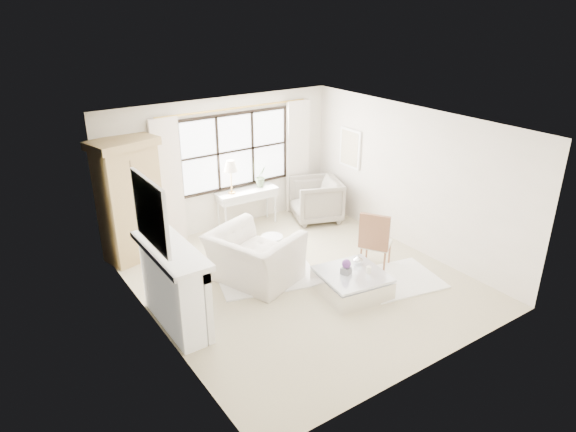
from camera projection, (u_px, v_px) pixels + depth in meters
The scene contains 32 objects.
floor at pixel (301, 280), 8.77m from camera, with size 5.50×5.50×0.00m, color #C6B893.
ceiling at pixel (303, 124), 7.71m from camera, with size 5.50×5.50×0.00m, color white.
wall_back at pixel (222, 165), 10.33m from camera, with size 5.00×5.00×0.00m, color silver.
wall_front at pixel (435, 278), 6.15m from camera, with size 5.00×5.00×0.00m, color white.
wall_left at pixel (152, 246), 6.95m from camera, with size 5.50×5.50×0.00m, color beige.
wall_right at pixel (411, 179), 9.54m from camera, with size 5.50×5.50×0.00m, color silver.
window_pane at pixel (235, 151), 10.38m from camera, with size 2.40×0.02×1.50m, color white.
window_frame at pixel (235, 151), 10.37m from camera, with size 2.50×0.04×1.50m, color black, non-canonical shape.
curtain_rod at pixel (235, 108), 9.99m from camera, with size 0.04×0.04×3.30m, color gold.
curtain_left at pixel (168, 183), 9.68m from camera, with size 0.55×0.10×2.47m, color white.
curtain_right at pixel (298, 157), 11.24m from camera, with size 0.55×0.10×2.47m, color white.
fireplace at pixel (172, 286), 7.34m from camera, with size 0.58×1.66×1.26m.
mirror_frame at pixel (150, 212), 6.77m from camera, with size 0.05×1.15×0.95m, color silver.
mirror_glass at pixel (152, 212), 6.79m from camera, with size 0.02×1.00×0.80m, color #B9BDC5.
art_frame at pixel (350, 148), 10.74m from camera, with size 0.04×0.62×0.82m, color white.
art_canvas at pixel (349, 148), 10.73m from camera, with size 0.01×0.52×0.72m, color beige.
mantel_lamp at pixel (159, 214), 7.20m from camera, with size 0.22×0.22×0.51m.
armoire at pixel (129, 200), 9.13m from camera, with size 1.25×0.95×2.24m.
console_table at pixel (247, 208), 10.72m from camera, with size 1.32×0.50×0.80m.
console_lamp at pixel (231, 167), 10.18m from camera, with size 0.28×0.28×0.69m.
orchid_plant at pixel (261, 176), 10.68m from camera, with size 0.25×0.20×0.45m, color #5D7850.
side_table at pixel (272, 245), 9.28m from camera, with size 0.40×0.40×0.51m.
rug_left at pixel (267, 276), 8.88m from camera, with size 1.67×1.18×0.03m, color white.
rug_right at pixel (394, 280), 8.75m from camera, with size 1.50×1.12×0.03m, color white.
club_armchair at pixel (254, 257), 8.59m from camera, with size 1.37×1.20×0.89m, color beige.
wingback_chair at pixel (316, 200), 11.02m from camera, with size 0.97×1.00×0.91m, color gray.
french_chair at pixel (375, 252), 9.07m from camera, with size 0.67×0.67×1.08m.
coffee_table at pixel (352, 284), 8.32m from camera, with size 1.13×1.13×0.38m.
planter_box at pixel (346, 271), 8.20m from camera, with size 0.14×0.14×0.11m, color slate.
planter_flowers at pixel (346, 264), 8.15m from camera, with size 0.15×0.15×0.15m, color #61317A.
pillar_candle at pixel (369, 270), 8.21m from camera, with size 0.08×0.08×0.12m, color white.
coffee_vase at pixel (358, 259), 8.48m from camera, with size 0.16×0.16×0.17m, color silver.
Camera 1 is at (-4.48, -6.19, 4.45)m, focal length 32.00 mm.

